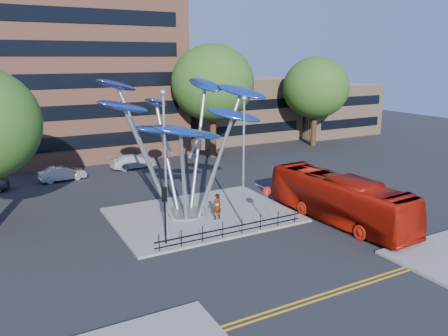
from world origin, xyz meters
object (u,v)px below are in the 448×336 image
traffic_light_island (165,203)px  no_entry_sign_island (267,198)px  parked_car_mid (62,173)px  tree_far (316,88)px  red_bus (339,199)px  street_lamp_right (244,150)px  pedestrian (217,206)px  tree_right (213,83)px  parked_car_right (134,161)px  street_lamp_left (165,152)px  leaf_sculpture (182,117)px

traffic_light_island → no_entry_sign_island: traffic_light_island is taller
parked_car_mid → tree_far: bearing=-91.5°
red_bus → parked_car_mid: (-14.67, 19.24, -0.92)m
traffic_light_island → no_entry_sign_island: size_ratio=1.40×
street_lamp_right → pedestrian: size_ratio=4.66×
tree_right → parked_car_right: tree_right is taller
street_lamp_right → parked_car_mid: size_ratio=2.09×
street_lamp_left → no_entry_sign_island: size_ratio=3.59×
traffic_light_island → leaf_sculpture: bearing=55.0°
no_entry_sign_island → parked_car_right: no_entry_sign_island is taller
tree_far → parked_car_right: 23.96m
street_lamp_left → traffic_light_island: (-0.50, -1.00, -2.74)m
parked_car_right → leaf_sculpture: bearing=170.2°
tree_far → street_lamp_left: (-26.50, -18.50, -1.75)m
tree_right → red_bus: size_ratio=1.07×
tree_far → traffic_light_island: (-27.00, -19.50, -4.49)m
no_entry_sign_island → leaf_sculpture: bearing=134.3°
leaf_sculpture → red_bus: 11.75m
parked_car_right → street_lamp_right: bearing=178.8°
pedestrian → parked_car_mid: bearing=-72.0°
tree_far → no_entry_sign_island: 28.42m
parked_car_mid → street_lamp_left: bearing=-173.1°
street_lamp_right → tree_right: bearing=68.5°
street_lamp_right → traffic_light_island: (-5.50, -0.50, -2.48)m
tree_right → leaf_sculpture: (-10.07, -15.32, -1.16)m
traffic_light_island → parked_car_right: (3.92, 19.05, -1.94)m
leaf_sculpture → street_lamp_right: bearing=-55.1°
street_lamp_left → parked_car_mid: (-3.57, 16.52, -4.70)m
tree_right → street_lamp_right: bearing=-111.5°
tree_far → red_bus: size_ratio=0.96×
tree_far → pedestrian: (-22.54, -17.38, -6.07)m
tree_far → leaf_sculpture: (-24.07, -15.32, -0.23)m
tree_far → parked_car_right: (-23.08, -0.45, -6.43)m
tree_right → leaf_sculpture: tree_right is taller
red_bus → street_lamp_left: bearing=163.0°
traffic_light_island → street_lamp_left: bearing=63.4°
tree_right → no_entry_sign_island: bearing=-107.1°
no_entry_sign_island → parked_car_mid: (-10.07, 17.50, -1.16)m
street_lamp_right → leaf_sculpture: bearing=124.9°
street_lamp_left → street_lamp_right: bearing=-5.7°
red_bus → parked_car_mid: bearing=124.1°
tree_right → red_bus: (-1.40, -21.22, -6.47)m
traffic_light_island → parked_car_mid: bearing=99.9°
parked_car_right → pedestrian: bearing=175.8°
red_bus → parked_car_right: 22.16m
tree_right → leaf_sculpture: bearing=-123.3°
leaf_sculpture → parked_car_right: (0.99, 14.87, -6.20)m
tree_right → parked_car_mid: bearing=-173.0°
leaf_sculpture → tree_right: bearing=56.7°
street_lamp_right → no_entry_sign_island: 3.64m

